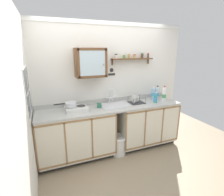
# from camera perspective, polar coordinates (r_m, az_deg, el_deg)

# --- Properties ---
(floor) EXTENTS (5.78, 5.78, 0.00)m
(floor) POSITION_cam_1_polar(r_m,az_deg,el_deg) (3.36, 2.76, -20.09)
(floor) COLOR gray
(floor) RESTS_ON ground
(back_wall) EXTENTS (3.38, 0.07, 2.47)m
(back_wall) POSITION_cam_1_polar(r_m,az_deg,el_deg) (3.48, -1.95, 3.77)
(back_wall) COLOR silver
(back_wall) RESTS_ON ground
(side_wall_left) EXTENTS (0.05, 3.51, 2.47)m
(side_wall_left) POSITION_cam_1_polar(r_m,az_deg,el_deg) (2.36, -27.07, -3.93)
(side_wall_left) COLOR silver
(side_wall_left) RESTS_ON ground
(lower_cabinet_run) EXTENTS (1.35, 0.61, 0.90)m
(lower_cabinet_run) POSITION_cam_1_polar(r_m,az_deg,el_deg) (3.28, -11.73, -12.00)
(lower_cabinet_run) COLOR black
(lower_cabinet_run) RESTS_ON ground
(lower_cabinet_run_right) EXTENTS (1.23, 0.61, 0.90)m
(lower_cabinet_run_right) POSITION_cam_1_polar(r_m,az_deg,el_deg) (3.77, 10.97, -8.21)
(lower_cabinet_run_right) COLOR black
(lower_cabinet_run_right) RESTS_ON ground
(countertop) EXTENTS (2.74, 0.63, 0.03)m
(countertop) POSITION_cam_1_polar(r_m,az_deg,el_deg) (3.27, 0.03, -2.98)
(countertop) COLOR #B2B2AD
(countertop) RESTS_ON lower_cabinet_run
(backsplash) EXTENTS (2.74, 0.02, 0.08)m
(backsplash) POSITION_cam_1_polar(r_m,az_deg,el_deg) (3.52, -1.71, -0.74)
(backsplash) COLOR #B2B2AD
(backsplash) RESTS_ON countertop
(sink) EXTENTS (0.55, 0.43, 0.42)m
(sink) POSITION_cam_1_polar(r_m,az_deg,el_deg) (3.33, 0.76, -2.58)
(sink) COLOR silver
(sink) RESTS_ON countertop
(hot_plate_stove) EXTENTS (0.38, 0.31, 0.07)m
(hot_plate_stove) POSITION_cam_1_polar(r_m,az_deg,el_deg) (3.10, -11.63, -3.45)
(hot_plate_stove) COLOR silver
(hot_plate_stove) RESTS_ON countertop
(saucepan) EXTENTS (0.38, 0.20, 0.09)m
(saucepan) POSITION_cam_1_polar(r_m,az_deg,el_deg) (3.08, -13.54, -2.02)
(saucepan) COLOR silver
(saucepan) RESTS_ON hot_plate_stove
(bottle_water_blue_0) EXTENTS (0.09, 0.09, 0.28)m
(bottle_water_blue_0) POSITION_cam_1_polar(r_m,az_deg,el_deg) (3.78, 13.44, 1.39)
(bottle_water_blue_0) COLOR #8CB7E0
(bottle_water_blue_0) RESTS_ON countertop
(bottle_detergent_teal_1) EXTENTS (0.07, 0.07, 0.21)m
(bottle_detergent_teal_1) POSITION_cam_1_polar(r_m,az_deg,el_deg) (3.58, 14.14, -0.03)
(bottle_detergent_teal_1) COLOR teal
(bottle_detergent_teal_1) RESTS_ON countertop
(bottle_water_clear_2) EXTENTS (0.08, 0.08, 0.29)m
(bottle_water_clear_2) POSITION_cam_1_polar(r_m,az_deg,el_deg) (3.85, 14.71, 1.56)
(bottle_water_clear_2) COLOR silver
(bottle_water_clear_2) RESTS_ON countertop
(bottle_opaque_white_3) EXTENTS (0.09, 0.09, 0.32)m
(bottle_opaque_white_3) POSITION_cam_1_polar(r_m,az_deg,el_deg) (3.72, 16.78, 1.16)
(bottle_opaque_white_3) COLOR white
(bottle_opaque_white_3) RESTS_ON countertop
(dish_rack) EXTENTS (0.29, 0.25, 0.17)m
(dish_rack) POSITION_cam_1_polar(r_m,az_deg,el_deg) (3.50, 7.96, -1.00)
(dish_rack) COLOR #333338
(dish_rack) RESTS_ON countertop
(mug) EXTENTS (0.08, 0.12, 0.09)m
(mug) POSITION_cam_1_polar(r_m,az_deg,el_deg) (3.19, -4.20, -2.40)
(mug) COLOR #337259
(mug) RESTS_ON countertop
(wall_cabinet) EXTENTS (0.54, 0.32, 0.51)m
(wall_cabinet) POSITION_cam_1_polar(r_m,az_deg,el_deg) (3.15, -7.09, 11.48)
(wall_cabinet) COLOR brown
(spice_shelf) EXTENTS (0.87, 0.14, 0.23)m
(spice_shelf) POSITION_cam_1_polar(r_m,az_deg,el_deg) (3.54, 6.70, 12.94)
(spice_shelf) COLOR brown
(warning_sign) EXTENTS (0.17, 0.01, 0.24)m
(warning_sign) POSITION_cam_1_polar(r_m,az_deg,el_deg) (3.44, -0.18, 8.66)
(warning_sign) COLOR silver
(window) EXTENTS (0.03, 0.61, 0.68)m
(window) POSITION_cam_1_polar(r_m,az_deg,el_deg) (2.70, -26.18, 2.02)
(window) COLOR #262D38
(trash_bin) EXTENTS (0.32, 0.32, 0.37)m
(trash_bin) POSITION_cam_1_polar(r_m,az_deg,el_deg) (3.45, 2.05, -15.12)
(trash_bin) COLOR silver
(trash_bin) RESTS_ON ground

